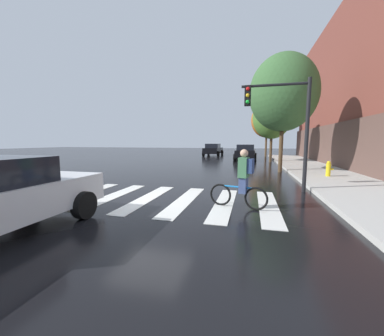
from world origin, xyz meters
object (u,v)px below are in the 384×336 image
Objects in this scene: street_tree_mid at (272,117)px; street_tree_far at (267,120)px; cyclist at (242,179)px; street_tree_near at (283,93)px; sedan_mid at (246,152)px; traffic_light_near at (284,116)px; sedan_far at (213,150)px; fire_hydrant at (328,169)px.

street_tree_far is (0.07, 8.20, 0.48)m from street_tree_mid.
cyclist is 9.68m from street_tree_near.
street_tree_near is at bearing -89.83° from street_tree_mid.
street_tree_mid is 0.90× the size of street_tree_far.
sedan_mid is 0.69× the size of street_tree_far.
street_tree_far is at bearing 88.12° from traffic_light_near.
sedan_far is 17.39m from street_tree_near.
street_tree_near is 15.28m from street_tree_far.
sedan_far is 0.70× the size of street_tree_far.
street_tree_far is at bearing 89.53° from street_tree_mid.
sedan_mid is 4.46m from street_tree_mid.
sedan_mid is 7.59m from street_tree_far.
fire_hydrant is 0.13× the size of street_tree_mid.
street_tree_mid reaches higher than cyclist.
street_tree_far reaches higher than traffic_light_near.
street_tree_mid is 8.22m from street_tree_far.
street_tree_mid is at bearing -41.63° from sedan_mid.
traffic_light_near is 6.17m from street_tree_near.
cyclist is at bearing -97.25° from street_tree_mid.
street_tree_near is at bearing 83.66° from traffic_light_near.
sedan_mid is 10.20m from street_tree_near.
fire_hydrant is at bearing -77.52° from street_tree_mid.
street_tree_near is at bearing 76.82° from cyclist.
street_tree_far is at bearing 69.22° from sedan_mid.
cyclist is 3.70m from traffic_light_near.
traffic_light_near is at bearing -91.88° from street_tree_far.
street_tree_far is (2.06, 23.89, 3.72)m from cyclist.
street_tree_near is 7.11m from street_tree_mid.
street_tree_mid is (1.99, 15.68, 3.24)m from cyclist.
street_tree_far is (0.05, 15.28, -0.24)m from street_tree_near.
sedan_mid is 2.76× the size of cyclist.
cyclist is at bearing -116.20° from traffic_light_near.
street_tree_far reaches higher than sedan_mid.
cyclist is 0.28× the size of street_tree_mid.
street_tree_mid is (0.63, 12.90, 1.22)m from traffic_light_near.
street_tree_near reaches higher than traffic_light_near.
sedan_mid is 0.66× the size of street_tree_near.
street_tree_far is (0.69, 21.11, 1.70)m from traffic_light_near.
street_tree_near is (6.69, -15.55, 3.97)m from sedan_far.
cyclist is 0.40× the size of traffic_light_near.
street_tree_mid is at bearing 87.22° from traffic_light_near.
cyclist is at bearing -89.08° from sedan_mid.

